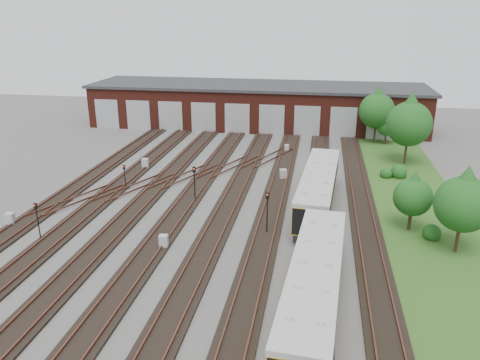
# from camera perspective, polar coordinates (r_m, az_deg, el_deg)

# --- Properties ---
(ground) EXTENTS (120.00, 120.00, 0.00)m
(ground) POSITION_cam_1_polar(r_m,az_deg,el_deg) (36.86, -6.67, -7.26)
(ground) COLOR #454240
(ground) RESTS_ON ground
(track_network) EXTENTS (30.40, 70.00, 0.33)m
(track_network) POSITION_cam_1_polar(r_m,az_deg,el_deg) (37.36, -6.68, -6.68)
(track_network) COLOR black
(track_network) RESTS_ON ground
(maintenance_shed) EXTENTS (51.00, 12.50, 6.35)m
(maintenance_shed) POSITION_cam_1_polar(r_m,az_deg,el_deg) (73.29, 2.04, 9.15)
(maintenance_shed) COLOR #511C14
(maintenance_shed) RESTS_ON ground
(grass_verge) EXTENTS (8.00, 55.00, 0.05)m
(grass_verge) POSITION_cam_1_polar(r_m,az_deg,el_deg) (45.56, 20.83, -3.02)
(grass_verge) COLOR #244A18
(grass_verge) RESTS_ON ground
(metro_train) EXTENTS (3.84, 47.44, 3.16)m
(metro_train) POSITION_cam_1_polar(r_m,az_deg,el_deg) (27.53, 9.03, -12.80)
(metro_train) COLOR black
(metro_train) RESTS_ON ground
(signal_mast_0) EXTENTS (0.25, 0.23, 3.05)m
(signal_mast_0) POSITION_cam_1_polar(r_m,az_deg,el_deg) (39.03, -23.49, -4.12)
(signal_mast_0) COLOR black
(signal_mast_0) RESTS_ON ground
(signal_mast_1) EXTENTS (0.22, 0.21, 2.55)m
(signal_mast_1) POSITION_cam_1_polar(r_m,az_deg,el_deg) (47.53, -13.89, 0.74)
(signal_mast_1) COLOR black
(signal_mast_1) RESTS_ON ground
(signal_mast_2) EXTENTS (0.30, 0.28, 3.39)m
(signal_mast_2) POSITION_cam_1_polar(r_m,az_deg,el_deg) (43.23, -5.58, 0.09)
(signal_mast_2) COLOR black
(signal_mast_2) RESTS_ON ground
(signal_mast_3) EXTENTS (0.28, 0.26, 3.54)m
(signal_mast_3) POSITION_cam_1_polar(r_m,az_deg,el_deg) (36.66, 3.35, -3.42)
(signal_mast_3) COLOR black
(signal_mast_3) RESTS_ON ground
(relay_cabinet_0) EXTENTS (0.70, 0.61, 1.08)m
(relay_cabinet_0) POSITION_cam_1_polar(r_m,az_deg,el_deg) (43.19, -26.20, -4.31)
(relay_cabinet_0) COLOR #AFB1B4
(relay_cabinet_0) RESTS_ON ground
(relay_cabinet_1) EXTENTS (0.76, 0.66, 1.14)m
(relay_cabinet_1) POSITION_cam_1_polar(r_m,az_deg,el_deg) (53.94, -11.48, 1.99)
(relay_cabinet_1) COLOR #AFB1B4
(relay_cabinet_1) RESTS_ON ground
(relay_cabinet_2) EXTENTS (0.68, 0.59, 1.05)m
(relay_cabinet_2) POSITION_cam_1_polar(r_m,az_deg,el_deg) (35.65, -9.30, -7.43)
(relay_cabinet_2) COLOR #AFB1B4
(relay_cabinet_2) RESTS_ON ground
(relay_cabinet_3) EXTENTS (0.55, 0.46, 0.90)m
(relay_cabinet_3) POSITION_cam_1_polar(r_m,az_deg,el_deg) (59.73, 5.71, 3.90)
(relay_cabinet_3) COLOR #AFB1B4
(relay_cabinet_3) RESTS_ON ground
(relay_cabinet_4) EXTENTS (0.81, 0.75, 1.11)m
(relay_cabinet_4) POSITION_cam_1_polar(r_m,az_deg,el_deg) (49.51, 5.28, 0.69)
(relay_cabinet_4) COLOR #AFB1B4
(relay_cabinet_4) RESTS_ON ground
(tree_0) EXTENTS (4.67, 4.67, 7.73)m
(tree_0) POSITION_cam_1_polar(r_m,az_deg,el_deg) (64.95, 16.39, 8.58)
(tree_0) COLOR #372518
(tree_0) RESTS_ON ground
(tree_1) EXTENTS (2.74, 2.74, 4.53)m
(tree_1) POSITION_cam_1_polar(r_m,az_deg,el_deg) (65.14, 17.49, 6.65)
(tree_1) COLOR #372518
(tree_1) RESTS_ON ground
(tree_2) EXTENTS (5.07, 5.07, 8.40)m
(tree_2) POSITION_cam_1_polar(r_m,az_deg,el_deg) (56.38, 19.98, 7.05)
(tree_2) COLOR #372518
(tree_2) RESTS_ON ground
(tree_3) EXTENTS (3.06, 3.06, 5.07)m
(tree_3) POSITION_cam_1_polar(r_m,az_deg,el_deg) (39.33, 20.39, -1.47)
(tree_3) COLOR #372518
(tree_3) RESTS_ON ground
(tree_4) EXTENTS (4.05, 4.05, 6.72)m
(tree_4) POSITION_cam_1_polar(r_m,az_deg,el_deg) (36.63, 25.68, -1.98)
(tree_4) COLOR #372518
(tree_4) RESTS_ON ground
(bush_0) EXTENTS (1.41, 1.41, 1.41)m
(bush_0) POSITION_cam_1_polar(r_m,az_deg,el_deg) (39.41, 22.38, -5.72)
(bush_0) COLOR #164413
(bush_0) RESTS_ON ground
(bush_1) EXTENTS (1.27, 1.27, 1.27)m
(bush_1) POSITION_cam_1_polar(r_m,az_deg,el_deg) (52.21, 17.39, 0.94)
(bush_1) COLOR #164413
(bush_1) RESTS_ON ground
(bush_2) EXTENTS (1.70, 1.70, 1.70)m
(bush_2) POSITION_cam_1_polar(r_m,az_deg,el_deg) (52.60, 18.84, 1.17)
(bush_2) COLOR #164413
(bush_2) RESTS_ON ground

